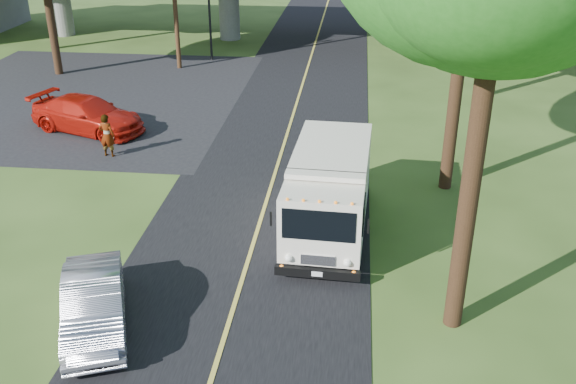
# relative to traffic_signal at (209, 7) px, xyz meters

# --- Properties ---
(ground) EXTENTS (120.00, 120.00, 0.00)m
(ground) POSITION_rel_traffic_signal_xyz_m (6.00, -26.00, -3.20)
(ground) COLOR #324A1A
(ground) RESTS_ON ground
(road) EXTENTS (7.00, 90.00, 0.02)m
(road) POSITION_rel_traffic_signal_xyz_m (6.00, -16.00, -3.19)
(road) COLOR black
(road) RESTS_ON ground
(parking_lot) EXTENTS (16.00, 18.00, 0.01)m
(parking_lot) POSITION_rel_traffic_signal_xyz_m (-5.00, -8.00, -3.19)
(parking_lot) COLOR black
(parking_lot) RESTS_ON ground
(lane_line) EXTENTS (0.12, 90.00, 0.01)m
(lane_line) POSITION_rel_traffic_signal_xyz_m (6.00, -16.00, -3.17)
(lane_line) COLOR gold
(lane_line) RESTS_ON road
(traffic_signal) EXTENTS (0.18, 0.22, 5.20)m
(traffic_signal) POSITION_rel_traffic_signal_xyz_m (0.00, 0.00, 0.00)
(traffic_signal) COLOR black
(traffic_signal) RESTS_ON ground
(step_van) EXTENTS (2.58, 6.31, 2.61)m
(step_van) POSITION_rel_traffic_signal_xyz_m (8.20, -20.65, -1.78)
(step_van) COLOR silver
(step_van) RESTS_ON ground
(red_sedan) EXTENTS (5.60, 3.65, 1.51)m
(red_sedan) POSITION_rel_traffic_signal_xyz_m (-2.68, -12.83, -2.45)
(red_sedan) COLOR #AF150A
(red_sedan) RESTS_ON ground
(silver_sedan) EXTENTS (2.73, 4.24, 1.32)m
(silver_sedan) POSITION_rel_traffic_signal_xyz_m (2.80, -26.09, -2.54)
(silver_sedan) COLOR gray
(silver_sedan) RESTS_ON ground
(pedestrian) EXTENTS (0.69, 0.50, 1.76)m
(pedestrian) POSITION_rel_traffic_signal_xyz_m (-0.78, -15.52, -2.32)
(pedestrian) COLOR gray
(pedestrian) RESTS_ON ground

